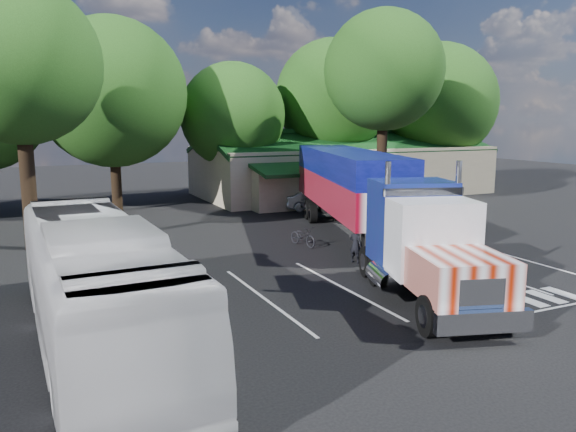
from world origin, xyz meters
name	(u,v)px	position (x,y,z in m)	size (l,w,h in m)	color
ground	(279,254)	(0.00, 0.00, 0.00)	(120.00, 120.00, 0.00)	black
event_hall	(341,168)	(13.74, 17.81, 2.21)	(24.20, 14.12, 5.55)	beige
tree_row_c	(112,93)	(-5.00, 16.20, 8.04)	(10.00, 10.00, 13.05)	black
tree_row_d	(233,115)	(4.00, 17.50, 6.58)	(8.00, 8.00, 10.60)	black
tree_row_e	(333,97)	(13.00, 18.00, 8.09)	(9.60, 9.60, 12.90)	black
tree_row_f	(438,102)	(23.00, 16.80, 7.79)	(10.40, 10.40, 13.00)	black
tree_near_left	(19,64)	(-10.50, 6.00, 8.81)	(7.60, 7.60, 12.65)	black
tree_near_right	(384,71)	(11.50, 8.50, 9.46)	(8.00, 8.00, 13.50)	black
semi_truck	(362,193)	(4.29, -0.46, 2.74)	(9.38, 22.90, 4.84)	black
woman	(356,245)	(2.39, -2.97, 0.82)	(0.60, 0.39, 1.64)	black
bicycle	(303,236)	(1.80, 1.04, 0.50)	(0.66, 1.91, 1.00)	black
tour_bus	(97,285)	(-9.00, -8.00, 1.80)	(3.03, 12.96, 3.61)	silver
silver_sedan	(318,200)	(7.71, 10.50, 0.74)	(1.56, 4.47, 1.47)	#999CA0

